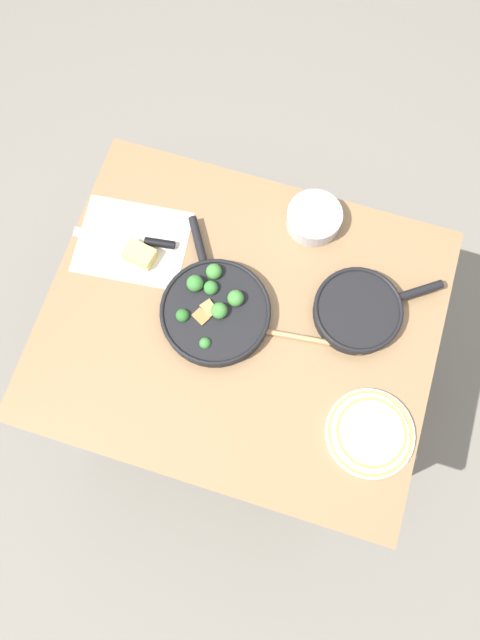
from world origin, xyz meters
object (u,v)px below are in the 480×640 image
at_px(skillet_broccoli, 215,309).
at_px(skillet_eggs, 359,311).
at_px(wooden_spoon, 312,340).
at_px(dinner_plate_stack, 370,433).
at_px(cheese_block, 140,254).
at_px(grater_knife, 139,241).
at_px(prep_bowl_steel, 314,218).

distance_m(skillet_broccoli, skillet_eggs, 0.39).
height_order(wooden_spoon, dinner_plate_stack, dinner_plate_stack).
distance_m(skillet_broccoli, cheese_block, 0.27).
distance_m(grater_knife, cheese_block, 0.05).
bearing_deg(prep_bowl_steel, grater_knife, -156.00).
xyz_separation_m(skillet_broccoli, wooden_spoon, (0.27, -0.00, -0.02)).
relative_size(dinner_plate_stack, prep_bowl_steel, 1.48).
distance_m(cheese_block, prep_bowl_steel, 0.50).
distance_m(wooden_spoon, prep_bowl_steel, 0.35).
height_order(cheese_block, dinner_plate_stack, cheese_block).
bearing_deg(wooden_spoon, skillet_broccoli, 172.98).
distance_m(wooden_spoon, grater_knife, 0.56).
xyz_separation_m(grater_knife, cheese_block, (0.02, -0.04, 0.01)).
bearing_deg(skillet_eggs, dinner_plate_stack, -105.59).
bearing_deg(skillet_broccoli, skillet_eggs, -104.91).
relative_size(skillet_eggs, dinner_plate_stack, 1.43).
bearing_deg(grater_knife, wooden_spoon, 158.12).
bearing_deg(cheese_block, skillet_eggs, 1.62).
xyz_separation_m(skillet_eggs, wooden_spoon, (-0.10, -0.11, -0.02)).
bearing_deg(prep_bowl_steel, cheese_block, -150.57).
xyz_separation_m(skillet_broccoli, cheese_block, (-0.25, 0.09, -0.01)).
height_order(skillet_broccoli, dinner_plate_stack, skillet_broccoli).
height_order(skillet_broccoli, wooden_spoon, skillet_broccoli).
xyz_separation_m(dinner_plate_stack, prep_bowl_steel, (-0.29, 0.53, 0.01)).
relative_size(skillet_broccoli, skillet_eggs, 1.22).
height_order(dinner_plate_stack, prep_bowl_steel, prep_bowl_steel).
xyz_separation_m(skillet_eggs, dinner_plate_stack, (0.11, -0.30, -0.01)).
bearing_deg(cheese_block, skillet_broccoli, -20.06).
relative_size(grater_knife, prep_bowl_steel, 1.89).
distance_m(wooden_spoon, cheese_block, 0.53).
bearing_deg(dinner_plate_stack, skillet_broccoli, 157.76).
xyz_separation_m(skillet_broccoli, skillet_eggs, (0.37, 0.11, -0.00)).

